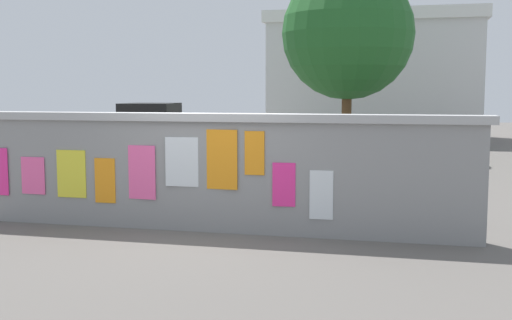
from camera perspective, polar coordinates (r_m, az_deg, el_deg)
ground at (r=17.45m, az=3.77°, el=-0.82°), size 60.00×60.00×0.00m
poster_wall at (r=9.61m, az=-4.34°, el=-0.98°), size 8.22×0.42×1.80m
auto_rickshaw_truck at (r=15.27m, az=-5.90°, el=1.57°), size 3.75×1.90×1.85m
motorcycle at (r=11.31m, az=1.01°, el=-2.23°), size 1.89×0.61×0.87m
bicycle_near at (r=10.84m, az=14.46°, el=-3.32°), size 1.69×0.46×0.95m
person_walking at (r=13.39m, az=14.94°, el=1.12°), size 0.39×0.39×1.62m
tree_roadside at (r=21.19m, az=8.29°, el=11.22°), size 4.31×4.31×6.17m
building_background at (r=29.45m, az=10.69°, el=7.36°), size 9.18×6.21×5.54m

